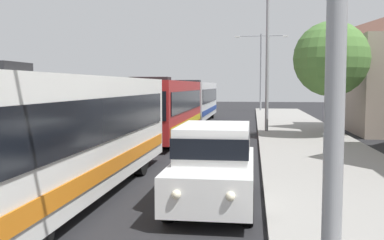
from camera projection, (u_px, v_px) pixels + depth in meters
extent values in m
cube|color=silver|center=(63.00, 132.00, 10.87)|extent=(2.50, 11.80, 2.70)
cube|color=black|center=(113.00, 118.00, 10.67)|extent=(0.04, 10.86, 1.00)
cube|color=black|center=(14.00, 117.00, 11.01)|extent=(0.04, 10.86, 1.00)
cube|color=orange|center=(114.00, 165.00, 10.76)|extent=(0.03, 11.21, 0.36)
cylinder|color=black|center=(34.00, 230.00, 7.20)|extent=(0.28, 1.00, 1.00)
cylinder|color=black|center=(141.00, 160.00, 14.02)|extent=(0.28, 1.00, 1.00)
cylinder|color=black|center=(74.00, 158.00, 14.32)|extent=(0.28, 1.00, 1.00)
cube|color=maroon|center=(165.00, 107.00, 23.30)|extent=(2.50, 10.70, 2.70)
cube|color=black|center=(188.00, 100.00, 23.10)|extent=(0.04, 9.84, 1.00)
cube|color=black|center=(141.00, 100.00, 23.45)|extent=(0.04, 9.84, 1.00)
cube|color=black|center=(138.00, 106.00, 17.98)|extent=(2.30, 0.04, 1.20)
cube|color=gold|center=(189.00, 122.00, 23.19)|extent=(0.03, 10.16, 0.36)
cube|color=black|center=(150.00, 79.00, 20.02)|extent=(1.75, 0.90, 0.16)
cylinder|color=black|center=(174.00, 137.00, 19.97)|extent=(0.28, 1.00, 1.00)
cylinder|color=black|center=(127.00, 137.00, 20.27)|extent=(0.28, 1.00, 1.00)
cylinder|color=black|center=(193.00, 125.00, 26.15)|extent=(0.28, 1.00, 1.00)
cylinder|color=black|center=(156.00, 125.00, 26.45)|extent=(0.28, 1.00, 1.00)
cube|color=silver|center=(194.00, 100.00, 35.14)|extent=(2.50, 11.77, 2.70)
cube|color=black|center=(210.00, 95.00, 34.94)|extent=(0.04, 10.83, 1.00)
cube|color=black|center=(179.00, 95.00, 35.28)|extent=(0.04, 10.83, 1.00)
cube|color=black|center=(183.00, 98.00, 29.28)|extent=(2.30, 0.04, 1.20)
cube|color=navy|center=(210.00, 110.00, 35.03)|extent=(0.03, 11.18, 0.36)
cube|color=black|center=(188.00, 81.00, 31.54)|extent=(1.75, 0.90, 0.16)
cylinder|color=black|center=(203.00, 118.00, 31.48)|extent=(0.28, 1.00, 1.00)
cylinder|color=black|center=(172.00, 118.00, 31.78)|extent=(0.28, 1.00, 1.00)
cylinder|color=black|center=(212.00, 112.00, 38.28)|extent=(0.28, 1.00, 1.00)
cylinder|color=black|center=(187.00, 112.00, 38.58)|extent=(0.28, 1.00, 1.00)
cube|color=white|center=(214.00, 176.00, 10.47)|extent=(1.84, 4.49, 0.80)
cube|color=white|center=(214.00, 142.00, 10.55)|extent=(1.62, 2.60, 0.80)
cube|color=black|center=(214.00, 142.00, 10.55)|extent=(1.66, 2.69, 0.44)
sphere|color=#F9EFCC|center=(176.00, 195.00, 8.29)|extent=(0.18, 0.18, 0.18)
sphere|color=#F9EFCC|center=(230.00, 196.00, 8.16)|extent=(0.18, 0.18, 0.18)
cylinder|color=black|center=(168.00, 205.00, 9.23)|extent=(0.22, 0.70, 0.70)
cylinder|color=black|center=(248.00, 208.00, 9.01)|extent=(0.22, 0.70, 0.70)
cylinder|color=black|center=(188.00, 178.00, 11.98)|extent=(0.22, 0.70, 0.70)
cylinder|color=black|center=(249.00, 179.00, 11.76)|extent=(0.22, 0.70, 0.70)
cube|color=navy|center=(159.00, 102.00, 37.59)|extent=(2.30, 1.80, 2.20)
cube|color=silver|center=(168.00, 96.00, 41.40)|extent=(2.35, 5.97, 2.70)
cube|color=black|center=(156.00, 99.00, 36.66)|extent=(2.07, 0.04, 0.90)
cylinder|color=black|center=(147.00, 113.00, 37.81)|extent=(0.26, 0.90, 0.90)
cylinder|color=black|center=(171.00, 114.00, 37.53)|extent=(0.26, 0.90, 0.90)
cylinder|color=black|center=(160.00, 110.00, 42.86)|extent=(0.26, 0.90, 0.90)
cylinder|color=black|center=(181.00, 110.00, 42.58)|extent=(0.26, 0.90, 0.90)
cylinder|color=gray|center=(267.00, 60.00, 25.98)|extent=(0.20, 0.20, 8.27)
cylinder|color=gray|center=(261.00, 72.00, 47.70)|extent=(0.20, 0.20, 8.16)
cylinder|color=gray|center=(249.00, 36.00, 47.57)|extent=(2.53, 0.10, 0.10)
cube|color=silver|center=(238.00, 37.00, 47.75)|extent=(0.56, 0.28, 0.16)
cylinder|color=gray|center=(273.00, 36.00, 47.23)|extent=(2.53, 0.10, 0.10)
cube|color=silver|center=(286.00, 36.00, 47.06)|extent=(0.56, 0.28, 0.16)
cylinder|color=#4C3823|center=(330.00, 113.00, 22.92)|extent=(0.32, 0.32, 2.50)
sphere|color=#4C7A38|center=(331.00, 59.00, 22.70)|extent=(3.84, 3.84, 3.84)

